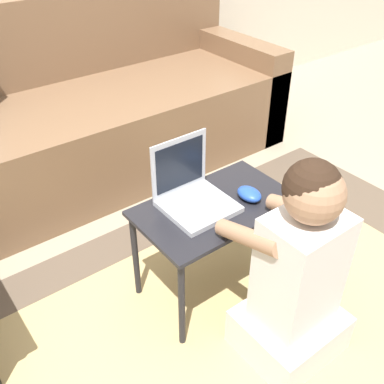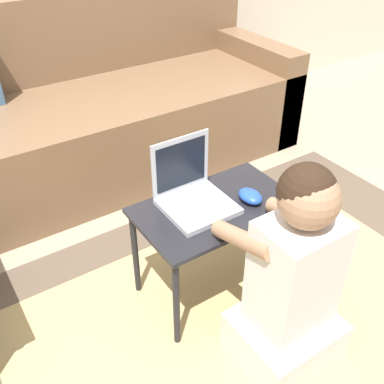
{
  "view_description": "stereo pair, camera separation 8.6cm",
  "coord_description": "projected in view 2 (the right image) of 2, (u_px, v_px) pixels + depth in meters",
  "views": [
    {
      "loc": [
        -0.72,
        -1.04,
        1.39
      ],
      "look_at": [
        0.07,
        0.0,
        0.48
      ],
      "focal_mm": 42.0,
      "sensor_mm": 36.0,
      "label": 1
    },
    {
      "loc": [
        -0.65,
        -1.09,
        1.39
      ],
      "look_at": [
        0.07,
        0.0,
        0.48
      ],
      "focal_mm": 42.0,
      "sensor_mm": 36.0,
      "label": 2
    }
  ],
  "objects": [
    {
      "name": "laptop_desk",
      "position": [
        215.0,
        218.0,
        1.66
      ],
      "size": [
        0.58,
        0.35,
        0.42
      ],
      "color": "black",
      "rests_on": "ground_plane"
    },
    {
      "name": "person_seated",
      "position": [
        292.0,
        281.0,
        1.42
      ],
      "size": [
        0.33,
        0.41,
        0.77
      ],
      "color": "silver",
      "rests_on": "ground_plane"
    },
    {
      "name": "area_rug",
      "position": [
        242.0,
        316.0,
        1.73
      ],
      "size": [
        2.35,
        1.51,
        0.01
      ],
      "color": "brown",
      "rests_on": "ground_plane"
    },
    {
      "name": "laptop",
      "position": [
        194.0,
        196.0,
        1.61
      ],
      "size": [
        0.24,
        0.23,
        0.24
      ],
      "color": "#B7BCC6",
      "rests_on": "laptop_desk"
    },
    {
      "name": "couch",
      "position": [
        104.0,
        112.0,
        2.52
      ],
      "size": [
        2.12,
        0.86,
        0.9
      ],
      "color": "brown",
      "rests_on": "ground_plane"
    },
    {
      "name": "computer_mouse",
      "position": [
        250.0,
        196.0,
        1.64
      ],
      "size": [
        0.07,
        0.1,
        0.04
      ],
      "color": "#234CB2",
      "rests_on": "laptop_desk"
    },
    {
      "name": "ground_plane",
      "position": [
        178.0,
        293.0,
        1.84
      ],
      "size": [
        16.0,
        16.0,
        0.0
      ],
      "primitive_type": "plane",
      "color": "gray"
    }
  ]
}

